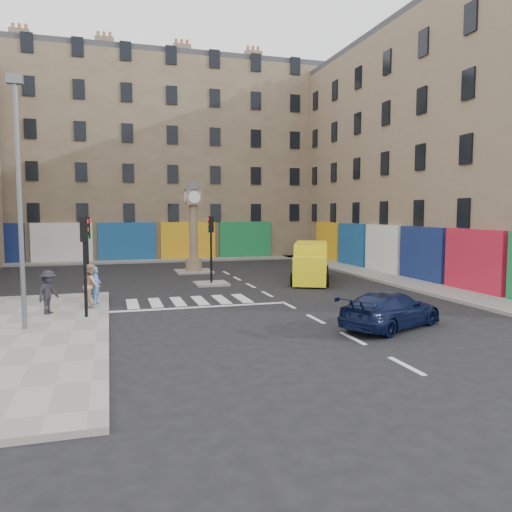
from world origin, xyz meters
name	(u,v)px	position (x,y,z in m)	size (l,w,h in m)	color
ground	(297,309)	(0.00, 0.00, 0.00)	(120.00, 120.00, 0.00)	black
sidewalk_right	(366,273)	(8.70, 10.00, 0.07)	(2.60, 30.00, 0.15)	gray
sidewalk_far	(153,261)	(-4.00, 22.20, 0.07)	(32.00, 2.40, 0.15)	gray
island_near	(211,284)	(-2.00, 8.00, 0.06)	(1.80, 1.80, 0.12)	gray
island_far	(194,271)	(-2.00, 14.00, 0.06)	(2.40, 2.40, 0.12)	gray
building_right	(451,154)	(15.00, 10.00, 8.00)	(10.00, 30.00, 16.00)	#887559
building_far	(146,163)	(-4.00, 28.00, 8.50)	(32.00, 10.00, 17.00)	#857258
traffic_light_left_near	(84,251)	(-8.30, 0.20, 2.62)	(0.28, 0.22, 3.70)	black
traffic_light_left_far	(87,246)	(-8.30, 2.60, 2.62)	(0.28, 0.22, 3.70)	black
traffic_light_island	(211,238)	(-2.00, 8.00, 2.59)	(0.28, 0.22, 3.70)	black
lamp_post	(19,189)	(-10.20, -1.20, 4.79)	(0.50, 0.25, 8.30)	#595B60
clock_pillar	(193,220)	(-2.00, 14.00, 3.55)	(1.20, 1.20, 6.10)	#887559
navy_sedan	(391,310)	(1.96, -4.02, 0.64)	(1.79, 4.40, 1.28)	black
yellow_van	(311,262)	(3.96, 7.97, 1.11)	(4.14, 6.32, 2.23)	yellow
pedestrian_blue	(96,286)	(-8.00, 2.73, 0.95)	(0.59, 0.39, 1.61)	#5680C5
pedestrian_tan	(91,285)	(-8.18, 2.30, 1.04)	(0.86, 0.67, 1.78)	tan
pedestrian_dark	(48,292)	(-9.70, 1.18, 0.99)	(1.09, 0.62, 1.68)	black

